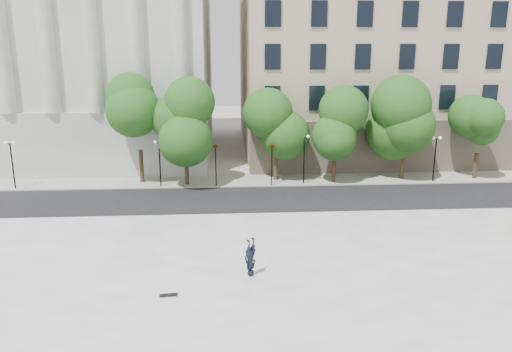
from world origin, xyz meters
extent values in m
plane|color=#B5B1AB|center=(0.00, 0.00, 0.00)|extent=(160.00, 160.00, 0.00)
cube|color=white|center=(0.00, 3.00, 0.23)|extent=(44.00, 22.00, 0.45)
cube|color=black|center=(0.00, 18.00, 0.01)|extent=(60.00, 8.00, 0.02)
cube|color=#B4B1A6|center=(0.00, 24.00, 0.06)|extent=(60.00, 4.00, 0.12)
cube|color=silver|center=(-17.00, 39.00, 12.50)|extent=(30.00, 26.00, 25.00)
cube|color=tan|center=(20.00, 39.00, 10.50)|extent=(36.00, 26.00, 21.00)
cylinder|color=black|center=(-1.07, 22.30, 1.75)|extent=(0.10, 0.10, 3.50)
imported|color=black|center=(-1.07, 22.30, 3.85)|extent=(0.86, 1.75, 0.69)
cylinder|color=black|center=(3.66, 22.30, 1.75)|extent=(0.10, 0.10, 3.50)
imported|color=black|center=(3.66, 22.30, 3.87)|extent=(0.72, 1.89, 0.75)
imported|color=black|center=(0.92, 4.41, 0.72)|extent=(1.86, 1.96, 0.54)
cube|color=black|center=(-3.00, 2.53, 0.49)|extent=(0.85, 0.30, 0.09)
cylinder|color=#382619|center=(-7.54, 23.93, 1.48)|extent=(0.36, 0.36, 2.97)
sphere|color=#174F16|center=(-7.54, 23.93, 5.51)|extent=(4.00, 4.00, 4.00)
cylinder|color=#382619|center=(-3.58, 22.92, 1.45)|extent=(0.36, 0.36, 2.91)
sphere|color=#174F16|center=(-3.58, 22.92, 5.40)|extent=(3.97, 3.97, 3.97)
cylinder|color=#382619|center=(4.16, 23.93, 1.26)|extent=(0.36, 0.36, 2.51)
sphere|color=#174F16|center=(4.16, 23.93, 4.67)|extent=(3.98, 3.98, 3.98)
cylinder|color=#382619|center=(9.15, 22.98, 1.27)|extent=(0.36, 0.36, 2.53)
sphere|color=#174F16|center=(9.15, 22.98, 4.70)|extent=(3.88, 3.88, 3.88)
cylinder|color=#382619|center=(15.54, 23.80, 1.31)|extent=(0.36, 0.36, 2.62)
sphere|color=#174F16|center=(15.54, 23.80, 4.87)|extent=(4.49, 4.49, 4.49)
cylinder|color=#382619|center=(22.09, 23.45, 1.19)|extent=(0.36, 0.36, 2.38)
sphere|color=#174F16|center=(22.09, 23.45, 4.43)|extent=(3.64, 3.64, 3.64)
cylinder|color=black|center=(-17.83, 22.60, 1.94)|extent=(0.12, 0.12, 3.89)
cube|color=black|center=(-17.83, 22.60, 3.89)|extent=(0.60, 0.06, 0.06)
sphere|color=white|center=(-18.13, 22.60, 3.99)|extent=(0.28, 0.28, 0.28)
sphere|color=white|center=(-17.53, 22.60, 3.99)|extent=(0.28, 0.28, 0.28)
cylinder|color=black|center=(-5.77, 22.60, 1.90)|extent=(0.12, 0.12, 3.80)
cube|color=black|center=(-5.77, 22.60, 3.80)|extent=(0.60, 0.06, 0.06)
sphere|color=white|center=(-6.07, 22.60, 3.90)|extent=(0.28, 0.28, 0.28)
sphere|color=white|center=(-5.47, 22.60, 3.90)|extent=(0.28, 0.28, 0.28)
cylinder|color=black|center=(6.45, 22.60, 2.07)|extent=(0.12, 0.12, 4.13)
cube|color=black|center=(6.45, 22.60, 4.13)|extent=(0.60, 0.06, 0.06)
sphere|color=white|center=(6.15, 22.60, 4.23)|extent=(0.28, 0.28, 0.28)
sphere|color=white|center=(6.75, 22.60, 4.23)|extent=(0.28, 0.28, 0.28)
cylinder|color=black|center=(17.93, 22.60, 1.93)|extent=(0.12, 0.12, 3.86)
cube|color=black|center=(17.93, 22.60, 3.86)|extent=(0.60, 0.06, 0.06)
sphere|color=white|center=(17.63, 22.60, 3.96)|extent=(0.28, 0.28, 0.28)
sphere|color=white|center=(18.23, 22.60, 3.96)|extent=(0.28, 0.28, 0.28)
camera|label=1|loc=(-0.26, -18.61, 11.75)|focal=35.00mm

